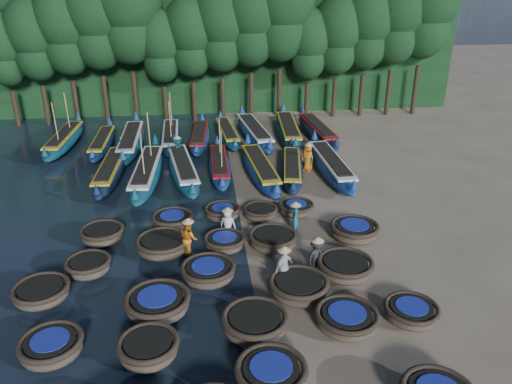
{
  "coord_description": "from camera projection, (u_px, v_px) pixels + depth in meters",
  "views": [
    {
      "loc": [
        -1.66,
        -19.83,
        11.25
      ],
      "look_at": [
        0.82,
        2.31,
        1.3
      ],
      "focal_mm": 35.0,
      "sensor_mm": 36.0,
      "label": 1
    }
  ],
  "objects": [
    {
      "name": "ground",
      "position": [
        244.0,
        239.0,
        22.75
      ],
      "size": [
        120.0,
        120.0,
        0.0
      ],
      "primitive_type": "plane",
      "color": "gray",
      "rests_on": "ground"
    },
    {
      "name": "foliage_wall",
      "position": [
        218.0,
        51.0,
        42.03
      ],
      "size": [
        40.0,
        3.0,
        10.0
      ],
      "primitive_type": "cube",
      "color": "black",
      "rests_on": "ground"
    },
    {
      "name": "coracle_3",
      "position": [
        271.0,
        374.0,
        14.54
      ],
      "size": [
        2.19,
        2.19,
        0.79
      ],
      "rotation": [
        0.0,
        0.0,
        0.04
      ],
      "color": "brown",
      "rests_on": "ground"
    },
    {
      "name": "coracle_5",
      "position": [
        51.0,
        347.0,
        15.66
      ],
      "size": [
        2.35,
        2.35,
        0.72
      ],
      "rotation": [
        0.0,
        0.0,
        -0.28
      ],
      "color": "brown",
      "rests_on": "ground"
    },
    {
      "name": "coracle_6",
      "position": [
        149.0,
        349.0,
        15.55
      ],
      "size": [
        2.35,
        2.35,
        0.78
      ],
      "rotation": [
        0.0,
        0.0,
        -0.37
      ],
      "color": "brown",
      "rests_on": "ground"
    },
    {
      "name": "coracle_7",
      "position": [
        255.0,
        323.0,
        16.62
      ],
      "size": [
        2.29,
        2.29,
        0.83
      ],
      "rotation": [
        0.0,
        0.0,
        -0.02
      ],
      "color": "brown",
      "rests_on": "ground"
    },
    {
      "name": "coracle_8",
      "position": [
        347.0,
        319.0,
        16.89
      ],
      "size": [
        2.46,
        2.46,
        0.73
      ],
      "rotation": [
        0.0,
        0.0,
        -0.22
      ],
      "color": "brown",
      "rests_on": "ground"
    },
    {
      "name": "coracle_9",
      "position": [
        411.0,
        312.0,
        17.32
      ],
      "size": [
        2.22,
        2.22,
        0.65
      ],
      "rotation": [
        0.0,
        0.0,
        -0.27
      ],
      "color": "brown",
      "rests_on": "ground"
    },
    {
      "name": "coracle_10",
      "position": [
        41.0,
        292.0,
        18.35
      ],
      "size": [
        2.14,
        2.14,
        0.68
      ],
      "rotation": [
        0.0,
        0.0,
        -0.1
      ],
      "color": "brown",
      "rests_on": "ground"
    },
    {
      "name": "coracle_11",
      "position": [
        158.0,
        304.0,
        17.61
      ],
      "size": [
        2.83,
        2.83,
        0.81
      ],
      "rotation": [
        0.0,
        0.0,
        0.36
      ],
      "color": "brown",
      "rests_on": "ground"
    },
    {
      "name": "coracle_12",
      "position": [
        208.0,
        272.0,
        19.56
      ],
      "size": [
        2.48,
        2.48,
        0.72
      ],
      "rotation": [
        0.0,
        0.0,
        0.25
      ],
      "color": "brown",
      "rests_on": "ground"
    },
    {
      "name": "coracle_13",
      "position": [
        299.0,
        287.0,
        18.57
      ],
      "size": [
        2.62,
        2.62,
        0.77
      ],
      "rotation": [
        0.0,
        0.0,
        -0.28
      ],
      "color": "brown",
      "rests_on": "ground"
    },
    {
      "name": "coracle_14",
      "position": [
        345.0,
        267.0,
        19.82
      ],
      "size": [
        2.71,
        2.71,
        0.76
      ],
      "rotation": [
        0.0,
        0.0,
        0.34
      ],
      "color": "brown",
      "rests_on": "ground"
    },
    {
      "name": "coracle_15",
      "position": [
        88.0,
        266.0,
        19.96
      ],
      "size": [
        2.05,
        2.05,
        0.7
      ],
      "rotation": [
        0.0,
        0.0,
        0.25
      ],
      "color": "brown",
      "rests_on": "ground"
    },
    {
      "name": "coracle_16",
      "position": [
        163.0,
        245.0,
        21.39
      ],
      "size": [
        2.35,
        2.35,
        0.79
      ],
      "rotation": [
        0.0,
        0.0,
        0.1
      ],
      "color": "brown",
      "rests_on": "ground"
    },
    {
      "name": "coracle_17",
      "position": [
        225.0,
        242.0,
        21.75
      ],
      "size": [
        1.85,
        1.85,
        0.67
      ],
      "rotation": [
        0.0,
        0.0,
        0.02
      ],
      "color": "brown",
      "rests_on": "ground"
    },
    {
      "name": "coracle_18",
      "position": [
        273.0,
        240.0,
        21.84
      ],
      "size": [
        2.18,
        2.18,
        0.77
      ],
      "rotation": [
        0.0,
        0.0,
        -0.01
      ],
      "color": "brown",
      "rests_on": "ground"
    },
    {
      "name": "coracle_19",
      "position": [
        354.0,
        231.0,
        22.55
      ],
      "size": [
        2.24,
        2.24,
        0.79
      ],
      "rotation": [
        0.0,
        0.0,
        -0.01
      ],
      "color": "brown",
      "rests_on": "ground"
    },
    {
      "name": "coracle_20",
      "position": [
        102.0,
        234.0,
        22.35
      ],
      "size": [
        2.08,
        2.08,
        0.72
      ],
      "rotation": [
        0.0,
        0.0,
        -0.16
      ],
      "color": "brown",
      "rests_on": "ground"
    },
    {
      "name": "coracle_21",
      "position": [
        173.0,
        221.0,
        23.44
      ],
      "size": [
        2.41,
        2.41,
        0.78
      ],
      "rotation": [
        0.0,
        0.0,
        -0.43
      ],
      "color": "brown",
      "rests_on": "ground"
    },
    {
      "name": "coracle_22",
      "position": [
        222.0,
        212.0,
        24.45
      ],
      "size": [
        2.07,
        2.07,
        0.67
      ],
      "rotation": [
        0.0,
        0.0,
        0.32
      ],
      "color": "brown",
      "rests_on": "ground"
    },
    {
      "name": "coracle_23",
      "position": [
        260.0,
        212.0,
        24.48
      ],
      "size": [
        1.81,
        1.81,
        0.64
      ],
      "rotation": [
        0.0,
        0.0,
        0.18
      ],
      "color": "brown",
      "rests_on": "ground"
    },
    {
      "name": "coracle_24",
      "position": [
        296.0,
        208.0,
        24.83
      ],
      "size": [
        1.99,
        1.99,
        0.67
      ],
      "rotation": [
        0.0,
        0.0,
        -0.24
      ],
      "color": "brown",
      "rests_on": "ground"
    },
    {
      "name": "long_boat_2",
      "position": [
        111.0,
        171.0,
        29.03
      ],
      "size": [
        1.61,
        8.13,
        1.43
      ],
      "rotation": [
        0.0,
        0.0,
        -0.02
      ],
      "color": "#0F1E3A",
      "rests_on": "ground"
    },
    {
      "name": "long_boat_3",
      "position": [
        147.0,
        172.0,
        28.63
      ],
      "size": [
        1.97,
        8.98,
        3.82
      ],
      "rotation": [
        0.0,
        0.0,
        -0.05
      ],
      "color": "#0F4557",
      "rests_on": "ground"
    },
    {
      "name": "long_boat_4",
      "position": [
        183.0,
        169.0,
        29.18
      ],
      "size": [
        2.7,
        8.45,
        1.5
      ],
      "rotation": [
        0.0,
        0.0,
        0.15
      ],
      "color": "#0F4557",
      "rests_on": "ground"
    },
    {
      "name": "long_boat_5",
      "position": [
        220.0,
        166.0,
        29.9
      ],
      "size": [
        1.32,
        7.45,
        3.16
      ],
      "rotation": [
        0.0,
        0.0,
        -0.0
      ],
      "color": "navy",
      "rests_on": "ground"
    },
    {
      "name": "long_boat_6",
      "position": [
        260.0,
        169.0,
        29.22
      ],
      "size": [
        2.2,
        8.51,
        1.5
      ],
      "rotation": [
        0.0,
        0.0,
        0.09
      ],
      "color": "navy",
      "rests_on": "ground"
    },
    {
      "name": "long_boat_7",
      "position": [
        292.0,
        169.0,
        29.44
      ],
      "size": [
        2.49,
        7.38,
        1.32
      ],
      "rotation": [
        0.0,
        0.0,
        -0.17
      ],
      "color": "#0F1E3A",
      "rests_on": "ground"
    },
    {
      "name": "long_boat_8",
      "position": [
        331.0,
        166.0,
        29.65
      ],
      "size": [
        1.76,
        8.83,
        1.55
      ],
      "rotation": [
        0.0,
        0.0,
        0.03
      ],
      "color": "navy",
      "rests_on": "ground"
    },
    {
      "name": "long_boat_9",
      "position": [
        64.0,
        140.0,
        34.24
      ],
      "size": [
        1.83,
        8.42,
        3.58
      ],
      "rotation": [
        0.0,
        0.0,
        -0.04
      ],
      "color": "#0F4557",
      "rests_on": "ground"
    },
    {
      "name": "long_boat_10",
      "position": [
        102.0,
        143.0,
        33.84
      ],
      "size": [
        1.31,
        7.44,
        1.31
      ],
      "rotation": [
        0.0,
        0.0,
        0.0
      ],
      "color": "navy",
      "rests_on": "ground"
    },
    {
      "name": "long_boat_11",
      "position": [
        131.0,
        141.0,
        33.78
      ],
      "size": [
        1.67,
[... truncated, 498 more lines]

